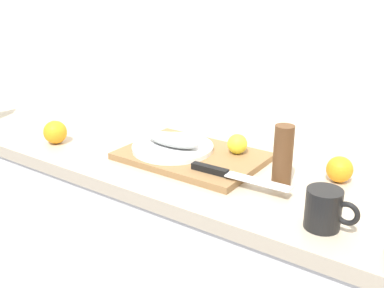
{
  "coord_description": "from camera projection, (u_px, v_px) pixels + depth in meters",
  "views": [
    {
      "loc": [
        0.89,
        -1.09,
        1.44
      ],
      "look_at": [
        0.15,
        -0.03,
        0.95
      ],
      "focal_mm": 42.77,
      "sensor_mm": 36.0,
      "label": 1
    }
  ],
  "objects": [
    {
      "name": "pepper_mill",
      "position": [
        283.0,
        156.0,
        1.2
      ],
      "size": [
        0.05,
        0.05,
        0.17
      ],
      "primitive_type": "cylinder",
      "color": "brown",
      "rests_on": "kitchen_counter"
    },
    {
      "name": "chef_knife",
      "position": [
        227.0,
        174.0,
        1.23
      ],
      "size": [
        0.29,
        0.04,
        0.02
      ],
      "rotation": [
        0.0,
        0.0,
        0.03
      ],
      "color": "silver",
      "rests_on": "cutting_board"
    },
    {
      "name": "lemon_0",
      "position": [
        237.0,
        144.0,
        1.38
      ],
      "size": [
        0.06,
        0.06,
        0.06
      ],
      "primitive_type": "sphere",
      "color": "yellow",
      "rests_on": "cutting_board"
    },
    {
      "name": "kitchen_counter",
      "position": [
        164.0,
        262.0,
        1.66
      ],
      "size": [
        2.0,
        0.6,
        0.9
      ],
      "color": "white",
      "rests_on": "ground_plane"
    },
    {
      "name": "orange_0",
      "position": [
        55.0,
        132.0,
        1.52
      ],
      "size": [
        0.08,
        0.08,
        0.08
      ],
      "primitive_type": "sphere",
      "color": "orange",
      "rests_on": "kitchen_counter"
    },
    {
      "name": "white_plate",
      "position": [
        173.0,
        147.0,
        1.42
      ],
      "size": [
        0.25,
        0.25,
        0.01
      ],
      "primitive_type": "cylinder",
      "color": "white",
      "rests_on": "cutting_board"
    },
    {
      "name": "coffee_mug_0",
      "position": [
        325.0,
        209.0,
        1.01
      ],
      "size": [
        0.12,
        0.08,
        0.09
      ],
      "color": "black",
      "rests_on": "kitchen_counter"
    },
    {
      "name": "orange_1",
      "position": [
        340.0,
        169.0,
        1.24
      ],
      "size": [
        0.07,
        0.07,
        0.07
      ],
      "primitive_type": "sphere",
      "color": "orange",
      "rests_on": "kitchen_counter"
    },
    {
      "name": "back_wall",
      "position": [
        215.0,
        28.0,
        1.63
      ],
      "size": [
        3.2,
        0.05,
        2.5
      ],
      "primitive_type": "cube",
      "color": "white",
      "rests_on": "ground_plane"
    },
    {
      "name": "fish_fillet",
      "position": [
        173.0,
        140.0,
        1.41
      ],
      "size": [
        0.19,
        0.08,
        0.04
      ],
      "primitive_type": "ellipsoid",
      "color": "#999E99",
      "rests_on": "white_plate"
    },
    {
      "name": "cutting_board",
      "position": [
        192.0,
        156.0,
        1.4
      ],
      "size": [
        0.42,
        0.29,
        0.02
      ],
      "primitive_type": "cube",
      "color": "olive",
      "rests_on": "kitchen_counter"
    }
  ]
}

